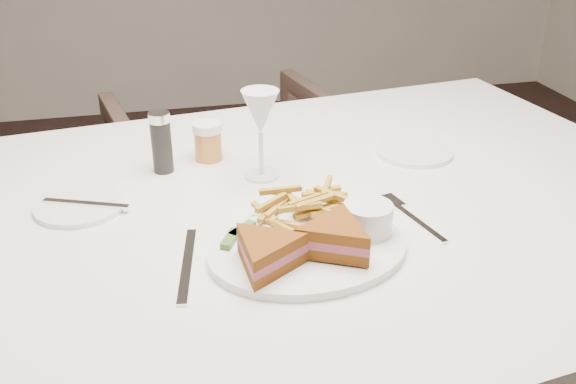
% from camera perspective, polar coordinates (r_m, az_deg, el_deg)
% --- Properties ---
extents(table, '(1.71, 1.25, 0.75)m').
position_cam_1_polar(table, '(1.37, -0.49, -15.05)').
color(table, silver).
rests_on(table, ground).
extents(chair_far, '(0.81, 0.77, 0.72)m').
position_cam_1_polar(chair_far, '(2.08, -4.65, 0.21)').
color(chair_far, '#48352C').
rests_on(chair_far, ground).
extents(table_setting, '(0.84, 0.58, 0.18)m').
position_cam_1_polar(table_setting, '(1.08, -0.29, -1.01)').
color(table_setting, white).
rests_on(table_setting, table).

